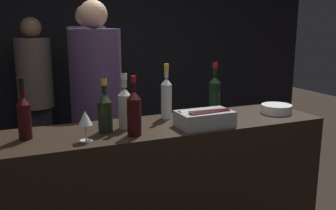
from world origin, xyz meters
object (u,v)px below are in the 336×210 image
object	(u,v)px
rose_wine_bottle	(166,96)
person_blond_tee	(89,87)
champagne_bottle	(105,111)
white_wine_bottle	(125,106)
bowl_white	(277,109)
person_grey_polo	(36,91)
wine_glass	(85,119)
person_in_hoodie	(97,107)
ice_bin_with_bottles	(205,117)
candle_votive	(227,115)
red_wine_bottle_black_foil	(24,116)
red_wine_bottle_tall	(134,112)
red_wine_bottle_burgundy	(215,93)

from	to	relation	value
rose_wine_bottle	person_blond_tee	size ratio (longest dim) A/B	0.20
champagne_bottle	white_wine_bottle	bearing A→B (deg)	13.57
bowl_white	person_grey_polo	distance (m)	2.53
wine_glass	person_in_hoodie	distance (m)	0.90
white_wine_bottle	person_in_hoodie	bearing A→B (deg)	91.81
ice_bin_with_bottles	candle_votive	size ratio (longest dim) A/B	4.46
candle_votive	wine_glass	bearing A→B (deg)	-173.40
candle_votive	white_wine_bottle	size ratio (longest dim) A/B	0.23
red_wine_bottle_black_foil	red_wine_bottle_tall	size ratio (longest dim) A/B	0.99
bowl_white	person_blond_tee	world-z (taller)	person_blond_tee
candle_votive	white_wine_bottle	distance (m)	0.71
red_wine_bottle_tall	person_grey_polo	distance (m)	2.20
wine_glass	white_wine_bottle	bearing A→B (deg)	30.55
ice_bin_with_bottles	person_blond_tee	bearing A→B (deg)	101.21
bowl_white	champagne_bottle	world-z (taller)	champagne_bottle
wine_glass	red_wine_bottle_tall	world-z (taller)	red_wine_bottle_tall
ice_bin_with_bottles	bowl_white	distance (m)	0.65
wine_glass	red_wine_bottle_black_foil	xyz separation A→B (m)	(-0.30, 0.17, 0.01)
red_wine_bottle_burgundy	person_blond_tee	xyz separation A→B (m)	(-0.59, 1.54, -0.15)
red_wine_bottle_black_foil	rose_wine_bottle	bearing A→B (deg)	7.95
person_in_hoodie	person_grey_polo	world-z (taller)	person_in_hoodie
candle_votive	person_grey_polo	size ratio (longest dim) A/B	0.04
bowl_white	white_wine_bottle	world-z (taller)	white_wine_bottle
candle_votive	rose_wine_bottle	distance (m)	0.43
person_blond_tee	ice_bin_with_bottles	bearing A→B (deg)	-37.91
red_wine_bottle_burgundy	rose_wine_bottle	distance (m)	0.36
ice_bin_with_bottles	person_grey_polo	size ratio (longest dim) A/B	0.20
bowl_white	red_wine_bottle_burgundy	size ratio (longest dim) A/B	0.59
person_blond_tee	rose_wine_bottle	bearing A→B (deg)	-40.87
wine_glass	rose_wine_bottle	xyz separation A→B (m)	(0.60, 0.30, 0.03)
red_wine_bottle_black_foil	person_grey_polo	bearing A→B (deg)	84.72
bowl_white	person_grey_polo	size ratio (longest dim) A/B	0.13
red_wine_bottle_tall	red_wine_bottle_black_foil	bearing A→B (deg)	163.42
red_wine_bottle_tall	person_blond_tee	xyz separation A→B (m)	(0.10, 1.83, -0.14)
candle_votive	red_wine_bottle_burgundy	world-z (taller)	red_wine_bottle_burgundy
ice_bin_with_bottles	rose_wine_bottle	bearing A→B (deg)	115.60
ice_bin_with_bottles	red_wine_bottle_burgundy	size ratio (longest dim) A/B	0.94
person_in_hoodie	candle_votive	bearing A→B (deg)	45.71
person_grey_polo	candle_votive	bearing A→B (deg)	-106.29
rose_wine_bottle	champagne_bottle	world-z (taller)	rose_wine_bottle
rose_wine_bottle	white_wine_bottle	bearing A→B (deg)	-157.38
red_wine_bottle_burgundy	rose_wine_bottle	xyz separation A→B (m)	(-0.36, 0.01, 0.00)
red_wine_bottle_burgundy	champagne_bottle	world-z (taller)	red_wine_bottle_burgundy
person_in_hoodie	bowl_white	bearing A→B (deg)	58.77
bowl_white	red_wine_bottle_tall	size ratio (longest dim) A/B	0.62
red_wine_bottle_burgundy	red_wine_bottle_black_foil	world-z (taller)	red_wine_bottle_burgundy
candle_votive	champagne_bottle	size ratio (longest dim) A/B	0.24
red_wine_bottle_black_foil	bowl_white	bearing A→B (deg)	-1.76
candle_votive	person_in_hoodie	world-z (taller)	person_in_hoodie
rose_wine_bottle	red_wine_bottle_tall	world-z (taller)	rose_wine_bottle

